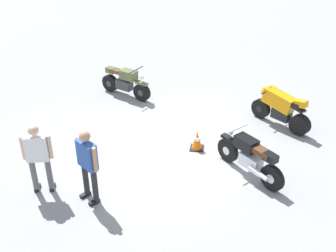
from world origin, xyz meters
The scene contains 7 objects.
ground_plane centered at (0.00, 0.00, 0.00)m, with size 40.00×40.00×0.00m, color gray.
motorcycle_olive_vintage centered at (1.85, -2.87, 0.49)m, with size 1.86×1.01×1.07m.
motorcycle_black_cruiser centered at (-2.27, 0.89, 0.52)m, with size 1.61×1.51×1.09m.
motorcycle_orange_sportbike centered at (-3.13, -1.72, 0.59)m, with size 1.66×1.35×1.14m.
person_in_blue_shirt centered at (1.21, 2.42, 1.03)m, with size 0.60×0.52×1.78m.
person_in_white_shirt centered at (2.40, 2.34, 1.01)m, with size 0.67×0.41×1.76m.
traffic_cone centered at (-0.90, -0.04, 0.26)m, with size 0.36×0.36×0.53m.
Camera 1 is at (-1.73, 9.19, 6.10)m, focal length 43.66 mm.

